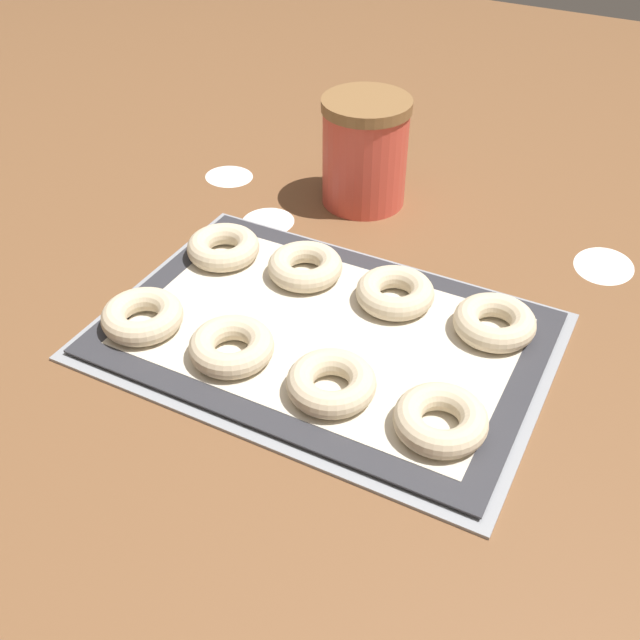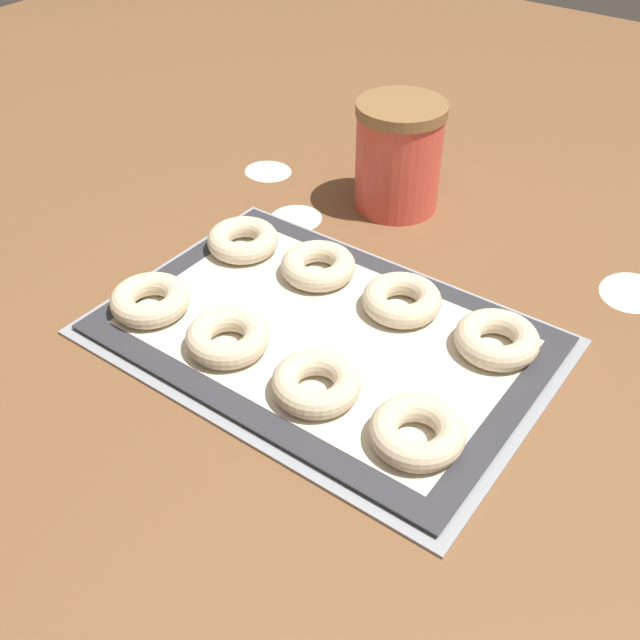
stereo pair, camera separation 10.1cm
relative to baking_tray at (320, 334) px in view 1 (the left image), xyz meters
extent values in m
plane|color=brown|center=(0.00, -0.02, 0.00)|extent=(2.80, 2.80, 0.00)
cube|color=#93969B|center=(0.00, 0.00, 0.00)|extent=(0.51, 0.36, 0.01)
cube|color=#333338|center=(0.00, 0.00, 0.01)|extent=(0.49, 0.33, 0.00)
cube|color=beige|center=(0.00, 0.00, 0.01)|extent=(0.43, 0.27, 0.00)
torus|color=beige|center=(-0.19, -0.09, 0.02)|extent=(0.10, 0.10, 0.03)
torus|color=beige|center=(-0.07, -0.09, 0.02)|extent=(0.10, 0.10, 0.03)
torus|color=beige|center=(0.06, -0.09, 0.02)|extent=(0.10, 0.10, 0.03)
torus|color=beige|center=(0.18, -0.08, 0.02)|extent=(0.10, 0.10, 0.03)
torus|color=beige|center=(-0.18, 0.08, 0.02)|extent=(0.10, 0.10, 0.03)
torus|color=beige|center=(-0.07, 0.09, 0.02)|extent=(0.10, 0.10, 0.03)
torus|color=beige|center=(0.06, 0.09, 0.02)|extent=(0.10, 0.10, 0.03)
torus|color=beige|center=(0.18, 0.09, 0.02)|extent=(0.10, 0.10, 0.03)
cylinder|color=#DB4C3D|center=(-0.09, 0.31, 0.07)|extent=(0.12, 0.12, 0.14)
cylinder|color=olive|center=(-0.09, 0.31, 0.15)|extent=(0.13, 0.13, 0.02)
ellipsoid|color=white|center=(0.27, 0.30, 0.00)|extent=(0.08, 0.09, 0.00)
ellipsoid|color=white|center=(-0.31, 0.28, 0.00)|extent=(0.08, 0.07, 0.00)
ellipsoid|color=white|center=(-0.19, 0.19, 0.00)|extent=(0.08, 0.08, 0.00)
camera|label=1|loc=(0.31, -0.59, 0.56)|focal=42.00mm
camera|label=2|loc=(0.39, -0.54, 0.56)|focal=42.00mm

